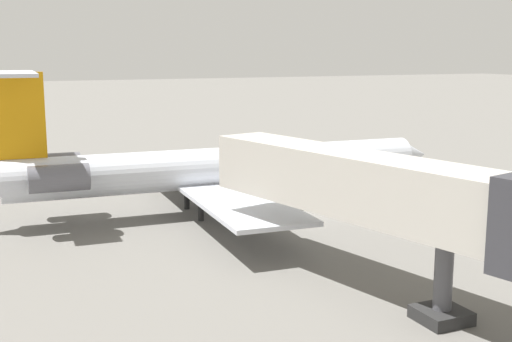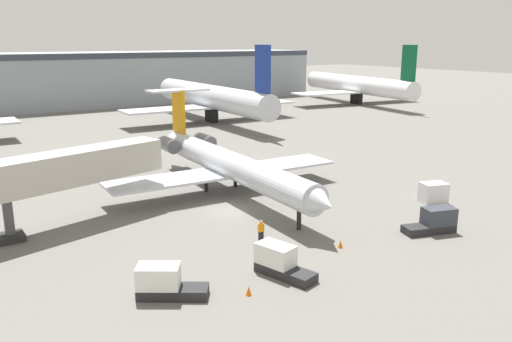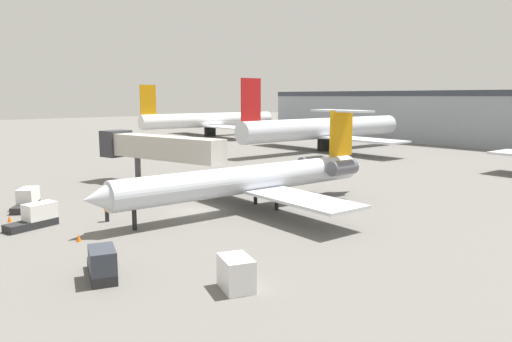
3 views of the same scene
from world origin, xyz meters
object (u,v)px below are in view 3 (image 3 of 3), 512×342
object	(u,v)px
baggage_tug_lead	(102,265)
traffic_cone_mid	(10,219)
baggage_tug_spare	(36,217)
regional_jet	(258,177)
jet_bridge	(153,147)
baggage_tug_trailing	(27,200)
traffic_cone_near	(79,238)
cargo_container_uld	(236,273)
parked_airliner_west_mid	(324,129)
parked_airliner_west_end	(209,120)
ground_crew_marshaller	(107,211)

from	to	relation	value
baggage_tug_lead	traffic_cone_mid	distance (m)	17.29
baggage_tug_spare	traffic_cone_mid	xyz separation A→B (m)	(-3.11, -1.23, -0.56)
regional_jet	baggage_tug_lead	size ratio (longest dim) A/B	7.18
baggage_tug_lead	traffic_cone_mid	world-z (taller)	baggage_tug_lead
jet_bridge	traffic_cone_mid	bearing A→B (deg)	-67.58
baggage_tug_trailing	traffic_cone_mid	xyz separation A→B (m)	(4.04, -2.51, -0.56)
jet_bridge	traffic_cone_near	bearing A→B (deg)	-42.52
cargo_container_uld	parked_airliner_west_mid	world-z (taller)	parked_airliner_west_mid
cargo_container_uld	parked_airliner_west_end	distance (m)	102.21
traffic_cone_mid	baggage_tug_trailing	bearing A→B (deg)	148.13
traffic_cone_near	regional_jet	bearing A→B (deg)	88.61
jet_bridge	baggage_tug_spare	xyz separation A→B (m)	(10.26, -16.11, -3.65)
ground_crew_marshaller	jet_bridge	bearing A→B (deg)	137.89
baggage_tug_trailing	regional_jet	bearing A→B (deg)	50.28
baggage_tug_trailing	ground_crew_marshaller	bearing A→B (deg)	22.22
ground_crew_marshaller	baggage_tug_lead	xyz separation A→B (m)	(12.15, -5.56, -0.02)
regional_jet	jet_bridge	xyz separation A→B (m)	(-16.77, -1.62, 1.55)
regional_jet	baggage_tug_spare	xyz separation A→B (m)	(-6.51, -17.73, -2.10)
jet_bridge	parked_airliner_west_end	size ratio (longest dim) A/B	0.47
jet_bridge	baggage_tug_trailing	xyz separation A→B (m)	(3.11, -14.83, -3.65)
baggage_tug_spare	traffic_cone_mid	world-z (taller)	baggage_tug_spare
jet_bridge	baggage_tug_spare	bearing A→B (deg)	-57.52
baggage_tug_lead	baggage_tug_trailing	bearing A→B (deg)	175.12
baggage_tug_lead	cargo_container_uld	world-z (taller)	baggage_tug_lead
regional_jet	traffic_cone_mid	world-z (taller)	regional_jet
baggage_tug_lead	jet_bridge	bearing A→B (deg)	145.71
parked_airliner_west_end	parked_airliner_west_mid	bearing A→B (deg)	-4.23
regional_jet	cargo_container_uld	distance (m)	19.34
regional_jet	traffic_cone_near	size ratio (longest dim) A/B	55.31
baggage_tug_lead	traffic_cone_near	xyz separation A→B (m)	(-8.05, 1.64, -0.56)
jet_bridge	parked_airliner_west_mid	distance (m)	43.92
cargo_container_uld	traffic_cone_mid	bearing A→B (deg)	-166.61
traffic_cone_mid	parked_airliner_west_end	bearing A→B (deg)	134.19
cargo_container_uld	parked_airliner_west_mid	bearing A→B (deg)	127.83
jet_bridge	ground_crew_marshaller	distance (m)	16.93
ground_crew_marshaller	baggage_tug_lead	size ratio (longest dim) A/B	0.40
jet_bridge	baggage_tug_spare	world-z (taller)	jet_bridge
ground_crew_marshaller	baggage_tug_trailing	distance (m)	9.89
jet_bridge	baggage_tug_trailing	distance (m)	15.59
cargo_container_uld	baggage_tug_trailing	bearing A→B (deg)	-173.63
parked_airliner_west_end	cargo_container_uld	bearing A→B (deg)	-34.12
ground_crew_marshaller	baggage_tug_spare	size ratio (longest dim) A/B	0.40
parked_airliner_west_mid	traffic_cone_near	bearing A→B (deg)	-64.13
baggage_tug_lead	cargo_container_uld	size ratio (longest dim) A/B	1.63
jet_bridge	ground_crew_marshaller	size ratio (longest dim) A/B	10.71
traffic_cone_mid	parked_airliner_west_mid	world-z (taller)	parked_airliner_west_mid
regional_jet	parked_airliner_west_end	bearing A→B (deg)	148.17
regional_jet	parked_airliner_west_mid	xyz separation A→B (m)	(-28.24, 40.78, 1.29)
traffic_cone_near	jet_bridge	bearing A→B (deg)	137.48
baggage_tug_spare	cargo_container_uld	xyz separation A→B (m)	(20.33, 4.35, 0.06)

